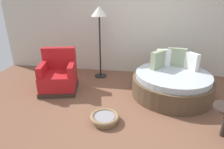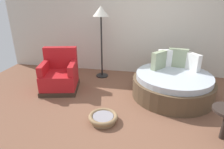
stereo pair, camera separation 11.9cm
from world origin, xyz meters
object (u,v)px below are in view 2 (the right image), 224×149
Objects in this scene: red_armchair at (60,76)px; floor_lamp at (101,18)px; round_daybed at (172,84)px; pet_basket at (103,118)px.

red_armchair is 1.71m from floor_lamp.
round_daybed is 2.53m from red_armchair.
floor_lamp is at bearing 155.75° from round_daybed.
round_daybed is 2.30m from floor_lamp.
floor_lamp reaches higher than round_daybed.
red_armchair is at bearing -176.87° from round_daybed.
round_daybed is 0.94× the size of floor_lamp.
pet_basket is 2.53m from floor_lamp.
red_armchair is 1.69m from pet_basket.
floor_lamp reaches higher than red_armchair.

